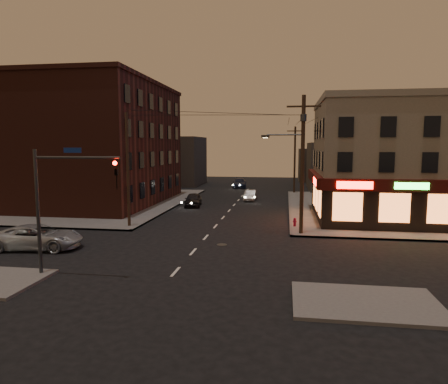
% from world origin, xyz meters
% --- Properties ---
extents(ground, '(120.00, 120.00, 0.00)m').
position_xyz_m(ground, '(0.00, 0.00, 0.00)').
color(ground, black).
rests_on(ground, ground).
extents(sidewalk_ne, '(24.00, 28.00, 0.15)m').
position_xyz_m(sidewalk_ne, '(18.00, 19.00, 0.07)').
color(sidewalk_ne, '#514F4C').
rests_on(sidewalk_ne, ground).
extents(sidewalk_nw, '(24.00, 28.00, 0.15)m').
position_xyz_m(sidewalk_nw, '(-18.00, 19.00, 0.07)').
color(sidewalk_nw, '#514F4C').
rests_on(sidewalk_nw, ground).
extents(pizza_building, '(15.85, 12.85, 10.50)m').
position_xyz_m(pizza_building, '(15.93, 13.43, 5.35)').
color(pizza_building, gray).
rests_on(pizza_building, sidewalk_ne).
extents(brick_apartment, '(12.00, 20.00, 13.00)m').
position_xyz_m(brick_apartment, '(-14.50, 19.00, 6.65)').
color(brick_apartment, '#451E16').
rests_on(brick_apartment, sidewalk_nw).
extents(bg_building_ne_a, '(10.00, 12.00, 7.00)m').
position_xyz_m(bg_building_ne_a, '(14.00, 38.00, 3.50)').
color(bg_building_ne_a, '#3F3D3A').
rests_on(bg_building_ne_a, ground).
extents(bg_building_nw, '(9.00, 10.00, 8.00)m').
position_xyz_m(bg_building_nw, '(-13.00, 42.00, 4.00)').
color(bg_building_nw, '#3F3D3A').
rests_on(bg_building_nw, ground).
extents(bg_building_ne_b, '(8.00, 8.00, 6.00)m').
position_xyz_m(bg_building_ne_b, '(12.00, 52.00, 3.00)').
color(bg_building_ne_b, '#3F3D3A').
rests_on(bg_building_ne_b, ground).
extents(utility_pole_main, '(4.20, 0.44, 10.00)m').
position_xyz_m(utility_pole_main, '(6.68, 5.80, 5.76)').
color(utility_pole_main, '#382619').
rests_on(utility_pole_main, sidewalk_ne).
extents(utility_pole_far, '(0.26, 0.26, 9.00)m').
position_xyz_m(utility_pole_far, '(6.80, 32.00, 4.65)').
color(utility_pole_far, '#382619').
rests_on(utility_pole_far, sidewalk_ne).
extents(utility_pole_west, '(0.24, 0.24, 9.00)m').
position_xyz_m(utility_pole_west, '(-6.80, 6.50, 4.65)').
color(utility_pole_west, '#382619').
rests_on(utility_pole_west, sidewalk_nw).
extents(traffic_signal, '(4.49, 0.32, 6.47)m').
position_xyz_m(traffic_signal, '(-5.57, -5.60, 4.16)').
color(traffic_signal, '#333538').
rests_on(traffic_signal, ground).
extents(suv_cross, '(5.82, 3.22, 1.54)m').
position_xyz_m(suv_cross, '(-9.98, -0.81, 0.77)').
color(suv_cross, '#9DA2A6').
rests_on(suv_cross, ground).
extents(sedan_near, '(2.19, 4.34, 1.42)m').
position_xyz_m(sedan_near, '(-4.32, 18.42, 0.71)').
color(sedan_near, black).
rests_on(sedan_near, ground).
extents(sedan_mid, '(1.49, 3.85, 1.25)m').
position_xyz_m(sedan_mid, '(1.47, 23.92, 0.63)').
color(sedan_mid, gray).
rests_on(sedan_mid, ground).
extents(sedan_far, '(2.45, 5.19, 1.46)m').
position_xyz_m(sedan_far, '(-1.54, 38.34, 0.73)').
color(sedan_far, '#1B2237').
rests_on(sedan_far, ground).
extents(fire_hydrant, '(0.31, 0.31, 0.70)m').
position_xyz_m(fire_hydrant, '(6.40, 8.29, 0.53)').
color(fire_hydrant, maroon).
rests_on(fire_hydrant, sidewalk_ne).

